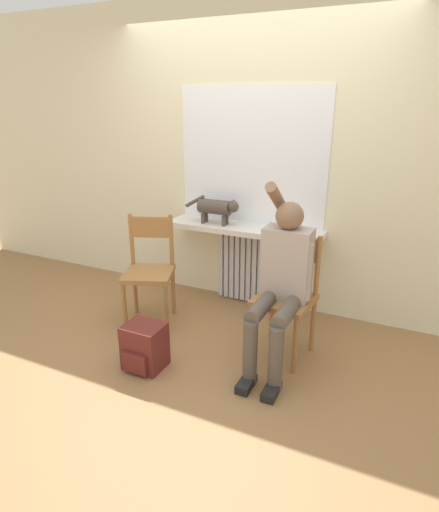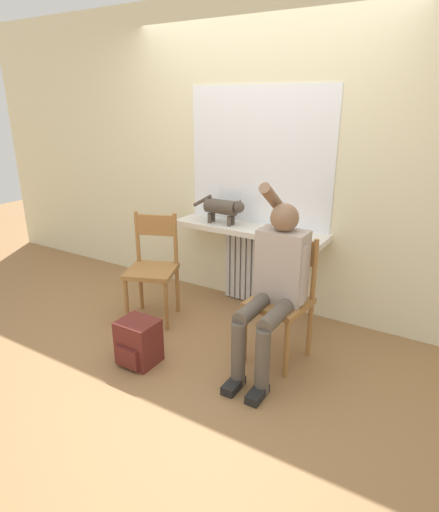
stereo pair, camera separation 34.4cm
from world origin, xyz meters
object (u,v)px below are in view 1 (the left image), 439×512
Objects in this scene: cat at (217,207)px; backpack at (144,347)px; chair_right at (287,295)px; chair_left at (149,269)px; person at (282,277)px.

cat is 1.58× the size of backpack.
backpack is at bearing -137.24° from chair_right.
chair_left is at bearing 119.87° from backpack.
chair_left is 0.83m from cat.
chair_left is 2.77× the size of backpack.
chair_left is 1.00× the size of chair_right.
chair_left is 1.22m from chair_right.
chair_right is at bearing 87.78° from person.
cat is at bearing 152.11° from chair_right.
person reaches higher than chair_right.
chair_left is 1.75× the size of cat.
cat reaches higher than chair_right.
person is at bearing 30.36° from backpack.
person is 2.50× the size of cat.
chair_left is 1.23m from person.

